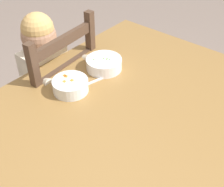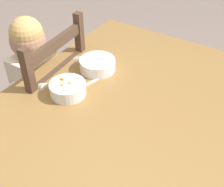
# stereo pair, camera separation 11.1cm
# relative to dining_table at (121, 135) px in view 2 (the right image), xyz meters

# --- Properties ---
(dining_table) EXTENTS (1.43, 1.03, 0.73)m
(dining_table) POSITION_rel_dining_table_xyz_m (0.00, 0.00, 0.00)
(dining_table) COLOR olive
(dining_table) RESTS_ON ground
(dining_chair) EXTENTS (0.45, 0.45, 0.93)m
(dining_chair) POSITION_rel_dining_table_xyz_m (0.12, 0.57, -0.19)
(dining_chair) COLOR #4A3425
(dining_chair) RESTS_ON ground
(child_figure) EXTENTS (0.32, 0.31, 0.95)m
(child_figure) POSITION_rel_dining_table_xyz_m (0.12, 0.56, -0.01)
(child_figure) COLOR beige
(child_figure) RESTS_ON ground
(bowl_of_peas) EXTENTS (0.17, 0.17, 0.06)m
(bowl_of_peas) POSITION_rel_dining_table_xyz_m (0.23, 0.27, 0.12)
(bowl_of_peas) COLOR white
(bowl_of_peas) RESTS_ON dining_table
(bowl_of_carrots) EXTENTS (0.15, 0.15, 0.06)m
(bowl_of_carrots) POSITION_rel_dining_table_xyz_m (0.01, 0.27, 0.12)
(bowl_of_carrots) COLOR white
(bowl_of_carrots) RESTS_ON dining_table
(spoon) EXTENTS (0.14, 0.06, 0.01)m
(spoon) POSITION_rel_dining_table_xyz_m (0.08, 0.24, 0.09)
(spoon) COLOR silver
(spoon) RESTS_ON dining_table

